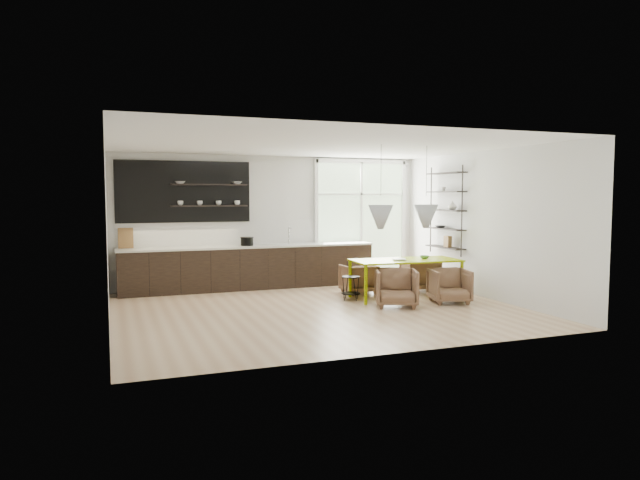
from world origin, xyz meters
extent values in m
cube|color=#D1AF8B|center=(0.00, 0.00, -0.01)|extent=(7.00, 6.00, 0.01)
cube|color=silver|center=(0.00, 3.00, 1.45)|extent=(7.00, 0.02, 2.90)
cube|color=silver|center=(-3.50, 0.00, 1.45)|extent=(0.02, 6.00, 2.90)
cube|color=silver|center=(3.50, 0.00, 1.45)|extent=(0.02, 6.00, 2.90)
cube|color=white|center=(0.00, 0.00, 2.90)|extent=(7.00, 6.00, 0.01)
cube|color=#B2D1A5|center=(2.15, 2.97, 1.45)|extent=(2.20, 0.02, 2.70)
cube|color=white|center=(2.15, 2.94, 1.45)|extent=(2.30, 0.08, 2.80)
cone|color=silver|center=(0.95, -0.50, 1.65)|extent=(0.44, 0.44, 0.42)
cone|color=silver|center=(1.85, -0.50, 1.65)|extent=(0.44, 0.44, 0.42)
cylinder|color=black|center=(0.95, -0.50, 2.46)|extent=(0.01, 0.01, 0.89)
cylinder|color=black|center=(1.85, -0.50, 2.46)|extent=(0.01, 0.01, 0.89)
cube|color=black|center=(-0.60, 2.67, 0.45)|extent=(5.50, 0.65, 0.90)
cube|color=beige|center=(-0.60, 2.67, 0.92)|extent=(5.54, 0.69, 0.04)
cube|color=silver|center=(-0.60, 2.98, 1.20)|extent=(5.50, 0.02, 0.55)
cube|color=black|center=(-1.95, 2.96, 2.10)|extent=(2.80, 0.06, 1.30)
cube|color=black|center=(-1.45, 2.82, 2.25)|extent=(1.60, 0.28, 0.03)
cube|color=black|center=(-1.45, 2.82, 1.80)|extent=(1.60, 0.28, 0.03)
cube|color=brown|center=(-3.15, 2.90, 1.15)|extent=(0.30, 0.10, 0.42)
cylinder|color=silver|center=(0.30, 2.77, 1.12)|extent=(0.02, 0.02, 0.40)
imported|color=white|center=(-2.05, 2.82, 2.29)|extent=(0.22, 0.22, 0.05)
imported|color=white|center=(-0.85, 2.82, 2.29)|extent=(0.22, 0.22, 0.05)
imported|color=white|center=(-2.05, 2.82, 1.86)|extent=(0.12, 0.12, 0.10)
imported|color=white|center=(-1.65, 2.82, 1.86)|extent=(0.12, 0.12, 0.10)
imported|color=white|center=(-1.25, 2.82, 1.86)|extent=(0.12, 0.12, 0.10)
imported|color=white|center=(-0.85, 2.82, 1.86)|extent=(0.12, 0.12, 0.10)
cylinder|color=black|center=(-0.68, 2.65, 1.02)|extent=(0.27, 0.27, 0.17)
cube|color=black|center=(3.36, 0.60, 1.70)|extent=(0.02, 0.02, 1.90)
cube|color=black|center=(3.36, 1.80, 1.70)|extent=(0.02, 0.02, 1.90)
cube|color=black|center=(3.36, 1.20, 0.90)|extent=(0.26, 1.20, 0.02)
cube|color=black|center=(3.36, 1.20, 1.30)|extent=(0.26, 1.20, 0.02)
cube|color=black|center=(3.36, 1.20, 1.70)|extent=(0.26, 1.20, 0.02)
cube|color=black|center=(3.36, 1.20, 2.10)|extent=(0.26, 1.20, 0.03)
cube|color=black|center=(3.36, 1.20, 2.50)|extent=(0.26, 1.20, 0.03)
imported|color=white|center=(3.36, 0.95, 1.81)|extent=(0.18, 0.18, 0.19)
imported|color=#333338|center=(3.36, 1.40, 1.34)|extent=(0.22, 0.22, 0.05)
imported|color=white|center=(3.36, 1.30, 2.16)|extent=(0.10, 0.10, 0.09)
cube|color=brown|center=(3.36, 1.10, 1.03)|extent=(0.10, 0.18, 0.24)
cube|color=#92B100|center=(1.97, 0.45, 0.75)|extent=(2.15, 1.07, 0.03)
cube|color=#92B100|center=(0.95, 0.08, 0.37)|extent=(0.05, 0.05, 0.74)
cube|color=#92B100|center=(1.00, 0.93, 0.37)|extent=(0.05, 0.05, 0.74)
cube|color=#92B100|center=(2.95, -0.04, 0.37)|extent=(0.05, 0.05, 0.74)
cube|color=#92B100|center=(3.00, 0.81, 0.37)|extent=(0.05, 0.05, 0.74)
imported|color=brown|center=(1.35, 1.28, 0.30)|extent=(0.66, 0.68, 0.61)
imported|color=brown|center=(2.70, 1.13, 0.33)|extent=(0.81, 0.83, 0.66)
imported|color=brown|center=(1.41, -0.24, 0.34)|extent=(0.97, 0.98, 0.69)
imported|color=brown|center=(2.52, -0.27, 0.32)|extent=(0.85, 0.86, 0.65)
cylinder|color=black|center=(0.90, 0.66, 0.45)|extent=(0.34, 0.34, 0.02)
cylinder|color=black|center=(0.90, 0.66, 0.13)|extent=(0.36, 0.36, 0.02)
cylinder|color=black|center=(1.06, 0.68, 0.22)|extent=(0.01, 0.01, 0.45)
cylinder|color=black|center=(0.88, 0.82, 0.22)|extent=(0.01, 0.01, 0.45)
cylinder|color=black|center=(0.74, 0.64, 0.22)|extent=(0.01, 0.01, 0.45)
cylinder|color=black|center=(0.92, 0.50, 0.22)|extent=(0.01, 0.01, 0.45)
imported|color=white|center=(1.70, 0.45, 0.78)|extent=(0.33, 0.38, 0.03)
imported|color=#568A4D|center=(2.42, 0.47, 0.80)|extent=(0.20, 0.20, 0.06)
camera|label=1|loc=(-3.48, -9.37, 2.02)|focal=32.00mm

